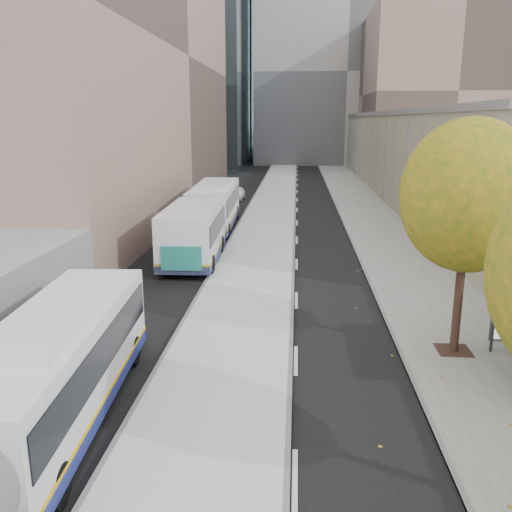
{
  "coord_description": "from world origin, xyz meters",
  "views": [
    {
      "loc": [
        -1.73,
        -4.19,
        7.57
      ],
      "look_at": [
        -3.22,
        15.78,
        2.5
      ],
      "focal_mm": 38.0,
      "sensor_mm": 36.0,
      "label": 1
    }
  ],
  "objects": [
    {
      "name": "distant_car",
      "position": [
        -7.54,
        47.65,
        0.62
      ],
      "size": [
        1.5,
        3.66,
        1.24
      ],
      "primitive_type": "imported",
      "rotation": [
        0.0,
        0.0,
        -0.01
      ],
      "color": "white",
      "rests_on": "ground"
    },
    {
      "name": "bus_far",
      "position": [
        -7.38,
        29.47,
        1.68
      ],
      "size": [
        3.25,
        18.52,
        3.08
      ],
      "rotation": [
        0.0,
        0.0,
        0.03
      ],
      "color": "silver",
      "rests_on": "ground"
    },
    {
      "name": "building_tan",
      "position": [
        15.5,
        64.0,
        4.0
      ],
      "size": [
        18.0,
        92.0,
        8.0
      ],
      "primitive_type": "cube",
      "color": "gray",
      "rests_on": "ground"
    },
    {
      "name": "sidewalk",
      "position": [
        4.12,
        35.0,
        0.04
      ],
      "size": [
        4.75,
        150.0,
        0.08
      ],
      "primitive_type": "cube",
      "color": "gray",
      "rests_on": "ground"
    },
    {
      "name": "building_far_block",
      "position": [
        6.0,
        96.0,
        15.0
      ],
      "size": [
        30.0,
        18.0,
        30.0
      ],
      "primitive_type": "cube",
      "color": "#9E9690",
      "rests_on": "ground"
    },
    {
      "name": "bus_platform",
      "position": [
        -3.88,
        35.0,
        0.07
      ],
      "size": [
        4.25,
        150.0,
        0.15
      ],
      "primitive_type": "cube",
      "color": "silver",
      "rests_on": "ground"
    },
    {
      "name": "building_midrise",
      "position": [
        -22.5,
        41.0,
        12.5
      ],
      "size": [
        24.0,
        46.0,
        25.0
      ],
      "primitive_type": "cube",
      "color": "gray",
      "rests_on": "ground"
    },
    {
      "name": "tree_c",
      "position": [
        3.6,
        13.0,
        5.25
      ],
      "size": [
        4.2,
        4.2,
        7.28
      ],
      "color": "black",
      "rests_on": "sidewalk"
    }
  ]
}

